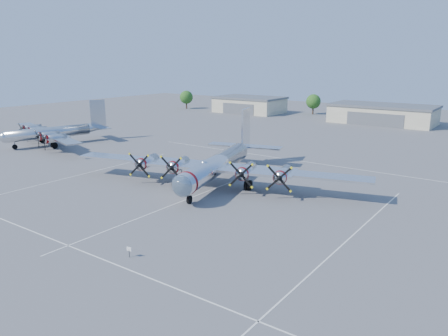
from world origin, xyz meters
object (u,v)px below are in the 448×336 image
Objects in this scene: info_placard at (129,250)px; tree_far_west at (186,97)px; hangar_center at (382,114)px; main_bomber_b29 at (219,183)px; bomber_west at (55,145)px; tree_west at (313,102)px; hangar_west at (249,105)px.

tree_far_west is at bearing 119.61° from info_placard.
hangar_center is 102.45m from info_placard.
bomber_west is (-46.36, 3.39, 0.00)m from main_bomber_b29.
hangar_center is 70.13m from tree_far_west.
info_placard is (54.52, -28.52, 0.72)m from bomber_west.
bomber_west is at bearing -122.89° from hangar_center.
hangar_center is 87.78m from bomber_west.
bomber_west is at bearing -72.21° from tree_far_west.
tree_west reaches higher than info_placard.
hangar_west is 3.40× the size of tree_far_west.
hangar_west is at bearing 103.52° from bomber_west.
tree_far_west is 0.15× the size of main_bomber_b29.
tree_far_west reaches higher than hangar_center.
tree_far_west is (-70.00, -3.96, 1.51)m from hangar_center.
tree_far_west is (-25.00, -3.96, 1.51)m from hangar_west.
tree_west is 0.15× the size of main_bomber_b29.
hangar_west is 3.40× the size of tree_west.
main_bomber_b29 is at bearing 11.39° from bomber_west.
hangar_center is at bearing 85.42° from info_placard.
tree_far_west is at bearing 123.36° from bomber_west.
tree_west is 6.50× the size of info_placard.
hangar_center is 0.65× the size of main_bomber_b29.
hangar_west and hangar_center have the same top height.
tree_west is (45.00, 12.00, 0.00)m from tree_far_west.
tree_far_west is at bearing -176.76° from hangar_center.
tree_west is at bearing 90.09° from bomber_west.
hangar_west is 22.12× the size of info_placard.
hangar_west is 21.61m from tree_west.
tree_far_west is 6.50× the size of info_placard.
tree_far_west is 124.80m from info_placard.
bomber_west reaches higher than info_placard.
main_bomber_b29 is (43.72, -77.06, -2.71)m from hangar_west.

